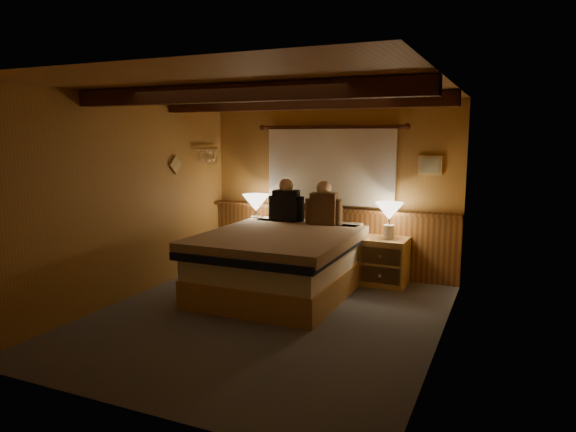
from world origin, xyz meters
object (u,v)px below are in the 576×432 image
Objects in this scene: bed at (282,261)px; lamp_left at (256,205)px; duffel_bag at (236,270)px; nightstand_left at (252,249)px; nightstand_right at (385,262)px; person_right at (324,207)px; lamp_right at (389,213)px; person_left at (286,204)px.

bed is 4.34× the size of lamp_left.
lamp_left is 1.06m from duffel_bag.
nightstand_left is at bearing 114.55° from duffel_bag.
nightstand_right reaches higher than duffel_bag.
person_right is at bearing -171.86° from nightstand_right.
nightstand_left is 0.68m from duffel_bag.
lamp_right is 0.76× the size of person_right.
person_left is (0.51, -0.09, 0.06)m from lamp_left.
lamp_left reaches higher than duffel_bag.
lamp_left is 0.52m from person_left.
person_left is (-1.43, -0.05, 0.06)m from lamp_right.
person_right is (0.58, -0.07, -0.00)m from person_left.
lamp_right reaches higher than bed.
bed is 1.52m from lamp_right.
lamp_left is at bearing 162.92° from person_left.
person_right is (0.28, 0.74, 0.60)m from bed.
person_left is 0.59m from person_right.
duffel_bag is (-0.77, 0.20, -0.25)m from bed.
lamp_right reaches higher than nightstand_right.
lamp_right is 0.91× the size of duffel_bag.
nightstand_right is 1.19× the size of lamp_left.
nightstand_right is at bearing -162.21° from lamp_right.
nightstand_right is (1.10, 0.85, -0.09)m from bed.
person_left reaches higher than nightstand_right.
person_right is 1.19× the size of duffel_bag.
duffel_bag is at bearing -86.10° from lamp_left.
lamp_left is 1.10× the size of lamp_right.
duffel_bag is at bearing -69.64° from nightstand_left.
nightstand_right is (1.96, -0.01, 0.02)m from nightstand_left.
person_left is at bearing 7.04° from nightstand_left.
lamp_right is at bearing -1.17° from lamp_left.
bed is 1.00m from person_right.
duffel_bag is at bearing 164.96° from bed.
nightstand_left is 1.31× the size of lamp_right.
person_left is at bearing -9.41° from lamp_left.
duffel_bag is at bearing -135.01° from person_left.
bed reaches higher than nightstand_left.
bed is 0.84m from duffel_bag.
duffel_bag is (-1.87, -0.65, -0.16)m from nightstand_right.
nightstand_right is 0.99× the size of person_left.
lamp_left is (-1.91, 0.05, 0.64)m from nightstand_right.
lamp_right is (1.13, 0.86, 0.55)m from bed.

